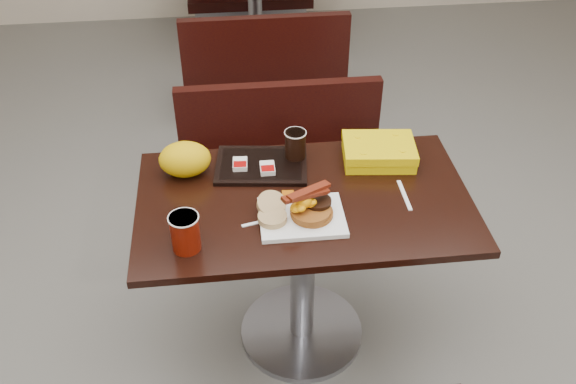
{
  "coord_description": "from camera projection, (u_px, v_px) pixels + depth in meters",
  "views": [
    {
      "loc": [
        -0.26,
        -1.76,
        2.18
      ],
      "look_at": [
        -0.06,
        -0.05,
        0.82
      ],
      "focal_mm": 39.54,
      "sensor_mm": 36.0,
      "label": 1
    }
  ],
  "objects": [
    {
      "name": "coffee_cup_near",
      "position": [
        185.0,
        233.0,
        2.03
      ],
      "size": [
        0.11,
        0.11,
        0.13
      ],
      "primitive_type": "cylinder",
      "rotation": [
        0.0,
        0.0,
        -0.18
      ],
      "color": "#961805",
      "rests_on": "table_near"
    },
    {
      "name": "bench_near_n",
      "position": [
        284.0,
        171.0,
        3.07
      ],
      "size": [
        1.0,
        0.46,
        0.72
      ],
      "primitive_type": null,
      "color": "black",
      "rests_on": "floor"
    },
    {
      "name": "condiment_syrup",
      "position": [
        288.0,
        194.0,
        2.29
      ],
      "size": [
        0.05,
        0.04,
        0.01
      ],
      "primitive_type": "cube",
      "rotation": [
        0.0,
        0.0,
        -0.09
      ],
      "color": "#B95407",
      "rests_on": "table_near"
    },
    {
      "name": "coffee_cup_far",
      "position": [
        295.0,
        144.0,
        2.42
      ],
      "size": [
        0.09,
        0.09,
        0.11
      ],
      "primitive_type": "cylinder",
      "rotation": [
        0.0,
        0.0,
        -0.17
      ],
      "color": "black",
      "rests_on": "tray"
    },
    {
      "name": "bacon_strips",
      "position": [
        306.0,
        194.0,
        2.12
      ],
      "size": [
        0.19,
        0.14,
        0.01
      ],
      "primitive_type": null,
      "rotation": [
        0.0,
        0.0,
        0.43
      ],
      "color": "#421304",
      "rests_on": "scrambled_eggs"
    },
    {
      "name": "muffin_bottom",
      "position": [
        272.0,
        218.0,
        2.15
      ],
      "size": [
        0.11,
        0.11,
        0.02
      ],
      "primitive_type": "cylinder",
      "rotation": [
        0.0,
        0.0,
        -0.17
      ],
      "color": "tan",
      "rests_on": "platter"
    },
    {
      "name": "sausage_patty",
      "position": [
        318.0,
        201.0,
        2.18
      ],
      "size": [
        0.11,
        0.11,
        0.01
      ],
      "primitive_type": "cylinder",
      "rotation": [
        0.0,
        0.0,
        -0.18
      ],
      "color": "black",
      "rests_on": "pancake_stack"
    },
    {
      "name": "floor",
      "position": [
        301.0,
        333.0,
        2.74
      ],
      "size": [
        6.0,
        7.0,
        0.01
      ],
      "primitive_type": "cube",
      "color": "slate",
      "rests_on": "ground"
    },
    {
      "name": "table_near",
      "position": [
        303.0,
        272.0,
        2.51
      ],
      "size": [
        1.2,
        0.7,
        0.75
      ],
      "primitive_type": null,
      "color": "black",
      "rests_on": "floor"
    },
    {
      "name": "condiment_ketchup",
      "position": [
        308.0,
        195.0,
        2.29
      ],
      "size": [
        0.04,
        0.03,
        0.01
      ],
      "primitive_type": "cube",
      "rotation": [
        0.0,
        0.0,
        -0.28
      ],
      "color": "#8C0504",
      "rests_on": "table_near"
    },
    {
      "name": "platter",
      "position": [
        302.0,
        217.0,
        2.18
      ],
      "size": [
        0.29,
        0.23,
        0.02
      ],
      "primitive_type": "cube",
      "rotation": [
        0.0,
        0.0,
        -0.01
      ],
      "color": "white",
      "rests_on": "table_near"
    },
    {
      "name": "scrambled_eggs",
      "position": [
        304.0,
        202.0,
        2.14
      ],
      "size": [
        0.11,
        0.1,
        0.05
      ],
      "primitive_type": "ellipsoid",
      "rotation": [
        0.0,
        0.0,
        -0.2
      ],
      "color": "#FF9F05",
      "rests_on": "pancake_stack"
    },
    {
      "name": "knife",
      "position": [
        404.0,
        195.0,
        2.29
      ],
      "size": [
        0.01,
        0.17,
        0.0
      ],
      "primitive_type": "cube",
      "rotation": [
        0.0,
        0.0,
        -1.57
      ],
      "color": "white",
      "rests_on": "table_near"
    },
    {
      "name": "tray",
      "position": [
        261.0,
        165.0,
        2.42
      ],
      "size": [
        0.37,
        0.28,
        0.02
      ],
      "primitive_type": "cube",
      "rotation": [
        0.0,
        0.0,
        -0.12
      ],
      "color": "black",
      "rests_on": "table_near"
    },
    {
      "name": "fork",
      "position": [
        255.0,
        223.0,
        2.17
      ],
      "size": [
        0.13,
        0.05,
        0.0
      ],
      "primitive_type": null,
      "rotation": [
        0.0,
        0.0,
        0.24
      ],
      "color": "white",
      "rests_on": "table_near"
    },
    {
      "name": "hashbrown_sleeve_left",
      "position": [
        240.0,
        164.0,
        2.4
      ],
      "size": [
        0.06,
        0.08,
        0.02
      ],
      "primitive_type": "cube",
      "rotation": [
        0.0,
        0.0,
        -0.06
      ],
      "color": "silver",
      "rests_on": "tray"
    },
    {
      "name": "paper_bag",
      "position": [
        185.0,
        159.0,
        2.35
      ],
      "size": [
        0.21,
        0.17,
        0.13
      ],
      "primitive_type": "ellipsoid",
      "rotation": [
        0.0,
        0.0,
        0.15
      ],
      "color": "yellow",
      "rests_on": "table_near"
    },
    {
      "name": "pancake_stack",
      "position": [
        312.0,
        211.0,
        2.17
      ],
      "size": [
        0.16,
        0.16,
        0.03
      ],
      "primitive_type": "cylinder",
      "rotation": [
        0.0,
        0.0,
        0.09
      ],
      "color": "brown",
      "rests_on": "platter"
    },
    {
      "name": "hashbrown_sleeve_right",
      "position": [
        267.0,
        168.0,
        2.38
      ],
      "size": [
        0.06,
        0.07,
        0.02
      ],
      "primitive_type": "cube",
      "rotation": [
        0.0,
        0.0,
        -0.01
      ],
      "color": "silver",
      "rests_on": "tray"
    },
    {
      "name": "bench_far_s",
      "position": [
        263.0,
        59.0,
        4.0
      ],
      "size": [
        1.0,
        0.46,
        0.72
      ],
      "primitive_type": null,
      "color": "black",
      "rests_on": "floor"
    },
    {
      "name": "muffin_top",
      "position": [
        272.0,
        204.0,
        2.19
      ],
      "size": [
        0.13,
        0.13,
        0.06
      ],
      "primitive_type": "cylinder",
      "rotation": [
        0.38,
        0.0,
        0.34
      ],
      "color": "tan",
      "rests_on": "platter"
    },
    {
      "name": "table_far",
      "position": [
        255.0,
        13.0,
        4.54
      ],
      "size": [
        1.2,
        0.7,
        0.75
      ],
      "primitive_type": null,
      "color": "black",
      "rests_on": "floor"
    },
    {
      "name": "clamshell",
      "position": [
        379.0,
        152.0,
        2.44
      ],
      "size": [
        0.29,
        0.23,
        0.07
      ],
      "primitive_type": "cube",
      "rotation": [
        0.0,
        0.0,
        -0.11
      ],
      "color": "#E2BE03",
      "rests_on": "table_near"
    }
  ]
}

